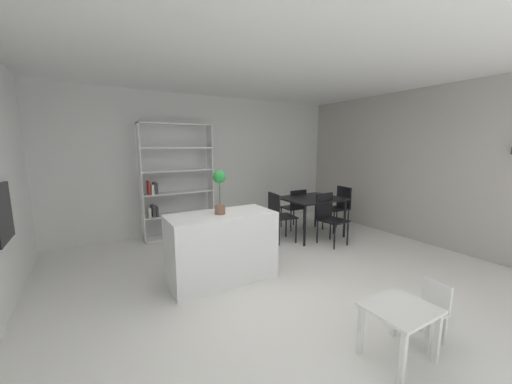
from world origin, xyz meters
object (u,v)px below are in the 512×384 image
at_px(dining_chair_window_side, 340,204).
at_px(dining_chair_island_side, 279,213).
at_px(dining_table, 311,201).
at_px(kitchen_island, 222,247).
at_px(potted_plant_on_island, 220,188).
at_px(open_bookshelf, 174,184).
at_px(dining_chair_near, 329,214).
at_px(child_chair_right, 430,309).
at_px(dining_chair_far, 295,205).
at_px(built_in_oven, 3,213).
at_px(child_table, 400,316).

bearing_deg(dining_chair_window_side, dining_chair_island_side, -85.97).
distance_m(dining_table, dining_chair_window_side, 0.79).
bearing_deg(dining_table, kitchen_island, -159.40).
xyz_separation_m(potted_plant_on_island, open_bookshelf, (-0.03, 2.16, -0.20)).
height_order(dining_table, dining_chair_near, dining_chair_near).
distance_m(potted_plant_on_island, dining_chair_island_side, 1.90).
relative_size(kitchen_island, child_chair_right, 2.46).
xyz_separation_m(potted_plant_on_island, dining_chair_window_side, (3.08, 0.86, -0.69)).
bearing_deg(dining_chair_near, dining_chair_far, 84.64).
distance_m(kitchen_island, child_chair_right, 2.38).
height_order(potted_plant_on_island, dining_chair_window_side, potted_plant_on_island).
relative_size(child_chair_right, dining_chair_near, 0.61).
relative_size(built_in_oven, child_table, 1.12).
distance_m(open_bookshelf, dining_chair_window_side, 3.40).
bearing_deg(kitchen_island, dining_chair_near, 9.16).
bearing_deg(child_table, child_chair_right, -0.59).
bearing_deg(kitchen_island, child_chair_right, -61.05).
bearing_deg(dining_chair_near, dining_chair_island_side, 141.71).
bearing_deg(dining_table, potted_plant_on_island, -159.37).
distance_m(child_chair_right, dining_table, 3.17).
relative_size(potted_plant_on_island, dining_table, 0.50).
distance_m(child_table, dining_table, 3.35).
bearing_deg(dining_chair_window_side, dining_chair_near, -53.59).
distance_m(potted_plant_on_island, child_table, 2.35).
bearing_deg(dining_table, dining_chair_far, 90.01).
relative_size(kitchen_island, open_bookshelf, 0.63).
bearing_deg(potted_plant_on_island, child_table, -70.80).
relative_size(dining_chair_far, dining_chair_near, 0.94).
bearing_deg(built_in_oven, dining_chair_window_side, 4.04).
height_order(child_chair_right, dining_chair_near, dining_chair_near).
distance_m(kitchen_island, dining_chair_window_side, 3.18).
bearing_deg(dining_chair_window_side, dining_chair_far, -118.73).
bearing_deg(dining_chair_island_side, dining_table, -83.41).
relative_size(open_bookshelf, child_table, 3.99).
bearing_deg(dining_table, open_bookshelf, 151.07).
height_order(built_in_oven, potted_plant_on_island, potted_plant_on_island).
relative_size(built_in_oven, open_bookshelf, 0.28).
xyz_separation_m(kitchen_island, dining_chair_island_side, (1.51, 0.87, 0.10)).
xyz_separation_m(built_in_oven, dining_chair_near, (4.52, -0.11, -0.55)).
height_order(built_in_oven, dining_chair_window_side, built_in_oven).
xyz_separation_m(child_table, child_chair_right, (0.45, -0.00, -0.07)).
distance_m(potted_plant_on_island, dining_chair_far, 2.78).
relative_size(kitchen_island, dining_chair_far, 1.60).
height_order(built_in_oven, dining_table, built_in_oven).
height_order(dining_table, dining_chair_far, dining_chair_far).
xyz_separation_m(child_chair_right, dining_chair_near, (1.13, 2.44, 0.23)).
height_order(built_in_oven, dining_chair_island_side, built_in_oven).
bearing_deg(potted_plant_on_island, child_chair_right, -60.58).
xyz_separation_m(dining_table, dining_chair_far, (-0.00, 0.51, -0.17)).
distance_m(open_bookshelf, child_chair_right, 4.45).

